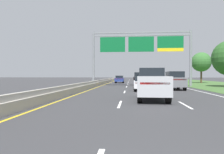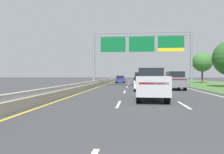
% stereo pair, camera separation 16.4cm
% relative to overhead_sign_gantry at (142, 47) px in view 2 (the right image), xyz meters
% --- Properties ---
extents(ground_plane, '(220.00, 220.00, 0.00)m').
position_rel_overhead_sign_gantry_xyz_m(ground_plane, '(-0.30, 4.52, -6.00)').
color(ground_plane, '#333335').
extents(lane_striping, '(11.96, 106.00, 0.01)m').
position_rel_overhead_sign_gantry_xyz_m(lane_striping, '(-0.30, 4.06, -6.00)').
color(lane_striping, white).
rests_on(lane_striping, ground).
extents(grass_verge_right, '(14.00, 110.00, 0.02)m').
position_rel_overhead_sign_gantry_xyz_m(grass_verge_right, '(13.65, 4.52, -5.99)').
color(grass_verge_right, '#3D602D').
rests_on(grass_verge_right, ground).
extents(median_barrier_concrete, '(0.60, 110.00, 0.85)m').
position_rel_overhead_sign_gantry_xyz_m(median_barrier_concrete, '(-6.90, 4.52, -5.65)').
color(median_barrier_concrete, '#A8A399').
rests_on(median_barrier_concrete, ground).
extents(overhead_sign_gantry, '(15.06, 0.42, 8.41)m').
position_rel_overhead_sign_gantry_xyz_m(overhead_sign_gantry, '(0.00, 0.00, 0.00)').
color(overhead_sign_gantry, gray).
rests_on(overhead_sign_gantry, ground).
extents(pickup_truck_silver, '(2.16, 5.46, 2.20)m').
position_rel_overhead_sign_gantry_xyz_m(pickup_truck_silver, '(-0.06, -17.42, -4.92)').
color(pickup_truck_silver, '#B2B5BA').
rests_on(pickup_truck_silver, ground).
extents(car_blue_left_lane_sedan, '(1.83, 4.41, 1.57)m').
position_rel_overhead_sign_gantry_xyz_m(car_blue_left_lane_sedan, '(-3.99, 13.15, -5.18)').
color(car_blue_left_lane_sedan, navy).
rests_on(car_blue_left_lane_sedan, ground).
extents(car_grey_right_lane_suv, '(1.92, 4.71, 2.11)m').
position_rel_overhead_sign_gantry_xyz_m(car_grey_right_lane_suv, '(3.53, -7.06, -4.90)').
color(car_grey_right_lane_suv, slate).
rests_on(car_grey_right_lane_suv, ground).
extents(car_white_centre_lane_sedan, '(1.83, 4.40, 1.57)m').
position_rel_overhead_sign_gantry_xyz_m(car_white_centre_lane_sedan, '(-0.31, -9.10, -5.18)').
color(car_white_centre_lane_sedan, silver).
rests_on(car_white_centre_lane_sedan, ground).
extents(car_black_centre_lane_suv, '(2.02, 4.75, 2.11)m').
position_rel_overhead_sign_gantry_xyz_m(car_black_centre_lane_suv, '(-0.15, 1.31, -4.90)').
color(car_black_centre_lane_suv, black).
rests_on(car_black_centre_lane_suv, ground).
extents(car_red_right_lane_sedan, '(1.93, 4.44, 1.57)m').
position_rel_overhead_sign_gantry_xyz_m(car_red_right_lane_sedan, '(3.23, 15.29, -5.18)').
color(car_red_right_lane_sedan, maroon).
rests_on(car_red_right_lane_sedan, ground).
extents(roadside_tree_far, '(4.13, 4.13, 6.55)m').
position_rel_overhead_sign_gantry_xyz_m(roadside_tree_far, '(13.42, 14.28, -1.53)').
color(roadside_tree_far, '#4C3823').
rests_on(roadside_tree_far, ground).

